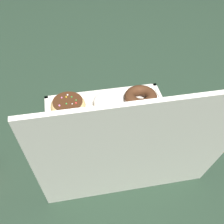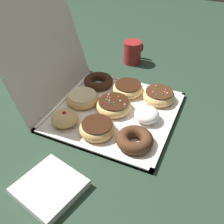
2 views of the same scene
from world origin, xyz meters
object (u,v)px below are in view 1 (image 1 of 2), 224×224
Objects in this scene: chocolate_cake_ring_donut_8 at (74,166)px; donut_box at (112,132)px; sprinkle_donut_4 at (111,127)px; napkin_stack at (223,120)px; sprinkle_donut_2 at (68,105)px; chocolate_frosted_donut_3 at (152,122)px; chocolate_cake_ring_donut_0 at (141,97)px; jelly_filled_donut_6 at (164,150)px; glazed_ring_donut_7 at (122,158)px; chocolate_frosted_donut_5 at (72,131)px; powdered_filled_donut_1 at (107,101)px.

donut_box is at bearing -135.17° from chocolate_cake_ring_donut_8.
sprinkle_donut_4 is 0.36m from napkin_stack.
sprinkle_donut_2 is at bearing -43.93° from donut_box.
chocolate_cake_ring_donut_0 is at bearing -89.24° from chocolate_frosted_donut_3.
chocolate_cake_ring_donut_8 is (0.25, 0.01, -0.01)m from jelly_filled_donut_6.
chocolate_cake_ring_donut_8 is (0.25, 0.12, -0.00)m from chocolate_frosted_donut_3.
glazed_ring_donut_7 is at bearing 2.34° from jelly_filled_donut_6.
napkin_stack is (-0.48, -0.10, -0.01)m from chocolate_cake_ring_donut_8.
donut_box is 0.12m from chocolate_frosted_donut_5.
powdered_filled_donut_1 is at bearing -89.62° from glazed_ring_donut_7.
powdered_filled_donut_1 is at bearing -21.45° from napkin_stack.
glazed_ring_donut_7 is (0.12, 0.12, -0.00)m from chocolate_frosted_donut_3.
chocolate_frosted_donut_3 reaches higher than chocolate_cake_ring_donut_8.
jelly_filled_donut_6 is at bearing -178.84° from chocolate_cake_ring_donut_8.
napkin_stack is (-0.35, 0.14, -0.02)m from powdered_filled_donut_1.
donut_box is 0.13m from glazed_ring_donut_7.
glazed_ring_donut_7 is (-0.00, 0.13, 0.02)m from donut_box.
chocolate_cake_ring_donut_8 is (0.00, 0.24, -0.00)m from sprinkle_donut_2.
powdered_filled_donut_1 reaches higher than chocolate_cake_ring_donut_0.
glazed_ring_donut_7 reaches higher than chocolate_cake_ring_donut_8.
chocolate_cake_ring_donut_0 is at bearing -88.97° from jelly_filled_donut_6.
jelly_filled_donut_6 is at bearing 23.01° from napkin_stack.
chocolate_cake_ring_donut_0 is 0.97× the size of chocolate_cake_ring_donut_8.
powdered_filled_donut_1 is at bearing -45.06° from chocolate_frosted_donut_3.
donut_box is 3.59× the size of chocolate_frosted_donut_3.
jelly_filled_donut_6 is (-0.00, 0.12, 0.00)m from chocolate_frosted_donut_3.
chocolate_frosted_donut_5 is 0.27m from jelly_filled_donut_6.
sprinkle_donut_2 reaches higher than donut_box.
donut_box is 3.30× the size of sprinkle_donut_4.
glazed_ring_donut_7 is 0.79× the size of napkin_stack.
chocolate_frosted_donut_3 is at bearing 90.76° from chocolate_cake_ring_donut_0.
sprinkle_donut_2 reaches higher than chocolate_cake_ring_donut_0.
sprinkle_donut_2 reaches higher than napkin_stack.
chocolate_frosted_donut_3 is 0.97× the size of glazed_ring_donut_7.
powdered_filled_donut_1 reaches higher than chocolate_frosted_donut_3.
sprinkle_donut_2 is (0.12, -0.12, 0.03)m from donut_box.
chocolate_frosted_donut_5 reaches higher than donut_box.
powdered_filled_donut_1 is 0.72× the size of chocolate_cake_ring_donut_8.
powdered_filled_donut_1 is at bearing -93.98° from sprinkle_donut_4.
jelly_filled_donut_6 is (-0.25, 0.24, 0.00)m from sprinkle_donut_2.
chocolate_frosted_donut_5 is 0.77× the size of napkin_stack.
sprinkle_donut_4 is 1.07× the size of chocolate_frosted_donut_5.
jelly_filled_donut_6 is at bearing 154.06° from chocolate_frosted_donut_5.
sprinkle_donut_2 is at bearing -62.31° from glazed_ring_donut_7.
powdered_filled_donut_1 is 0.12m from sprinkle_donut_4.
chocolate_frosted_donut_3 is at bearing -4.49° from napkin_stack.
chocolate_frosted_donut_5 reaches higher than napkin_stack.
chocolate_frosted_donut_5 reaches higher than chocolate_cake_ring_donut_0.
jelly_filled_donut_6 is (-0.13, 0.11, 0.00)m from sprinkle_donut_4.
chocolate_frosted_donut_3 is (-0.12, 0.01, 0.03)m from donut_box.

